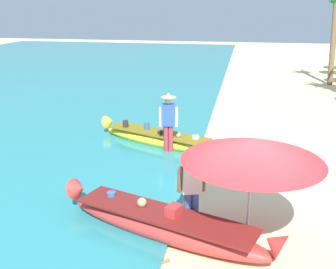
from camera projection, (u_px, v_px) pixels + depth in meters
ground_plane at (242, 232)px, 7.83m from camera, size 80.00×80.00×0.00m
boat_red_foreground at (164, 224)px, 7.54m from camera, size 4.42×2.04×0.81m
boat_yellow_midground at (158, 138)px, 12.40m from camera, size 4.15×2.18×0.74m
person_vendor_hatted at (168, 119)px, 11.51m from camera, size 0.58×0.44×1.83m
person_tourist_customer at (192, 186)px, 7.59m from camera, size 0.59×0.35×1.68m
patio_umbrella_large at (253, 150)px, 6.94m from camera, size 2.50×2.50×2.04m
palm_tree_mid_cluster at (336, 3)px, 20.58m from camera, size 2.75×2.31×5.33m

